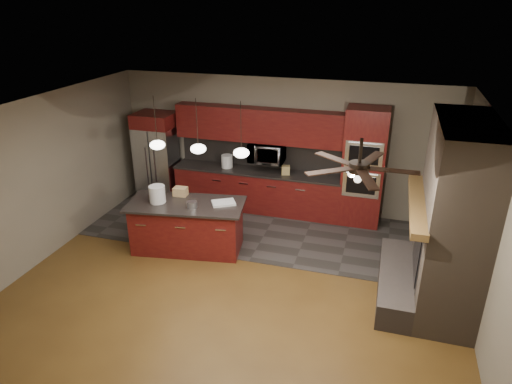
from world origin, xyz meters
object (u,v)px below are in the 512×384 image
(counter_box, at_px, (286,170))
(cardboard_box, at_px, (181,191))
(refrigerator, at_px, (158,157))
(paint_can, at_px, (192,205))
(oven_tower, at_px, (363,168))
(counter_bucket, at_px, (227,161))
(paint_tray, at_px, (224,203))
(microwave, at_px, (267,152))
(white_bucket, at_px, (157,194))
(kitchen_island, at_px, (187,226))

(counter_box, bearing_deg, cardboard_box, -148.40)
(refrigerator, height_order, paint_can, refrigerator)
(oven_tower, xyz_separation_m, counter_box, (-1.54, -0.04, -0.20))
(cardboard_box, distance_m, counter_bucket, 1.72)
(paint_can, height_order, cardboard_box, cardboard_box)
(paint_tray, bearing_deg, oven_tower, 8.24)
(microwave, bearing_deg, refrigerator, -176.95)
(white_bucket, bearing_deg, oven_tower, 31.30)
(oven_tower, distance_m, microwave, 1.98)
(kitchen_island, bearing_deg, white_bucket, -179.05)
(cardboard_box, bearing_deg, kitchen_island, -54.18)
(oven_tower, distance_m, refrigerator, 4.44)
(white_bucket, bearing_deg, counter_box, 47.47)
(oven_tower, bearing_deg, cardboard_box, -151.75)
(cardboard_box, bearing_deg, oven_tower, 25.96)
(microwave, bearing_deg, counter_bucket, -176.70)
(refrigerator, relative_size, counter_box, 10.78)
(paint_can, relative_size, paint_tray, 0.44)
(kitchen_island, relative_size, white_bucket, 7.14)
(paint_can, bearing_deg, oven_tower, 37.84)
(oven_tower, height_order, paint_can, oven_tower)
(cardboard_box, height_order, counter_bucket, counter_bucket)
(microwave, relative_size, paint_can, 4.16)
(refrigerator, xyz_separation_m, paint_tray, (2.18, -1.73, -0.06))
(kitchen_island, relative_size, paint_can, 12.40)
(paint_can, distance_m, cardboard_box, 0.60)
(microwave, xyz_separation_m, counter_bucket, (-0.87, -0.05, -0.26))
(refrigerator, bearing_deg, oven_tower, 0.95)
(paint_tray, distance_m, counter_box, 1.90)
(paint_tray, bearing_deg, refrigerator, 111.02)
(oven_tower, distance_m, counter_bucket, 2.85)
(kitchen_island, xyz_separation_m, cardboard_box, (-0.23, 0.29, 0.53))
(refrigerator, distance_m, paint_can, 2.67)
(kitchen_island, height_order, paint_tray, paint_tray)
(paint_can, bearing_deg, kitchen_island, 144.35)
(microwave, distance_m, paint_tray, 1.92)
(white_bucket, xyz_separation_m, counter_bucket, (0.56, 2.07, -0.04))
(white_bucket, bearing_deg, cardboard_box, 55.28)
(white_bucket, xyz_separation_m, paint_can, (0.68, -0.05, -0.09))
(paint_tray, height_order, counter_box, counter_box)
(counter_box, bearing_deg, microwave, 152.69)
(white_bucket, xyz_separation_m, paint_tray, (1.15, 0.26, -0.13))
(oven_tower, height_order, paint_tray, oven_tower)
(cardboard_box, bearing_deg, counter_bucket, 77.86)
(kitchen_island, distance_m, white_bucket, 0.79)
(paint_can, height_order, paint_tray, paint_can)
(counter_bucket, distance_m, counter_box, 1.30)
(paint_tray, xyz_separation_m, counter_box, (0.71, 1.77, 0.05))
(microwave, relative_size, cardboard_box, 3.00)
(oven_tower, height_order, white_bucket, oven_tower)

